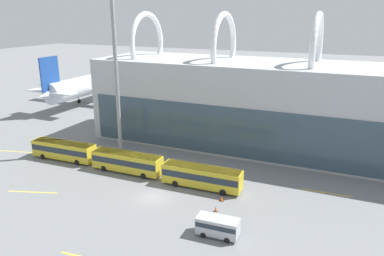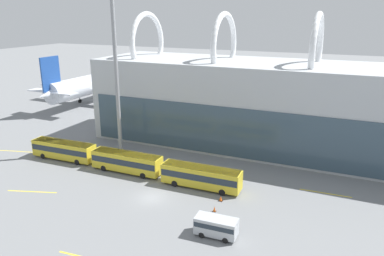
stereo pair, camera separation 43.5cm
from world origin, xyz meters
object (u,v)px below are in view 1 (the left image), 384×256
traffic_cone_1 (216,209)px  airliner_at_gate_far (282,108)px  airliner_at_gate_near (90,84)px  shuttle_bus_1 (127,161)px  shuttle_bus_2 (202,176)px  floodlight_mast (116,63)px  service_van_foreground (218,225)px  traffic_cone_0 (222,198)px  shuttle_bus_0 (64,149)px

traffic_cone_1 → airliner_at_gate_far: bearing=89.5°
airliner_at_gate_near → shuttle_bus_1: size_ratio=3.16×
shuttle_bus_2 → floodlight_mast: size_ratio=0.42×
shuttle_bus_2 → service_van_foreground: bearing=-60.7°
airliner_at_gate_far → service_van_foreground: (1.85, -49.10, -2.95)m
shuttle_bus_1 → floodlight_mast: (-6.73, 8.00, 15.18)m
airliner_at_gate_far → traffic_cone_0: (-0.61, -40.57, -3.99)m
airliner_at_gate_near → airliner_at_gate_far: 56.20m
shuttle_bus_0 → airliner_at_gate_far: bearing=47.3°
airliner_at_gate_far → traffic_cone_1: bearing=-166.4°
traffic_cone_1 → shuttle_bus_2: bearing=126.8°
airliner_at_gate_far → shuttle_bus_0: airliner_at_gate_far is taller
airliner_at_gate_near → shuttle_bus_1: (37.60, -38.38, -3.75)m
airliner_at_gate_far → shuttle_bus_0: size_ratio=3.22×
shuttle_bus_2 → service_van_foreground: (6.71, -11.38, -0.55)m
airliner_at_gate_near → shuttle_bus_2: (51.31, -38.79, -3.75)m
shuttle_bus_1 → floodlight_mast: 18.43m
airliner_at_gate_far → floodlight_mast: (-25.31, -29.32, 12.78)m
shuttle_bus_1 → airliner_at_gate_far: bearing=62.9°
floodlight_mast → airliner_at_gate_far: bearing=49.2°
shuttle_bus_0 → shuttle_bus_2: size_ratio=1.00×
service_van_foreground → airliner_at_gate_near: bearing=136.9°
floodlight_mast → traffic_cone_0: (24.70, -11.25, -16.77)m
shuttle_bus_1 → traffic_cone_0: size_ratio=16.86×
floodlight_mast → traffic_cone_1: floodlight_mast is taller
airliner_at_gate_near → shuttle_bus_1: 53.86m
shuttle_bus_0 → traffic_cone_1: 32.64m
airliner_at_gate_far → shuttle_bus_1: (-18.58, -37.32, -2.40)m
airliner_at_gate_near → traffic_cone_0: (55.57, -41.63, -5.33)m
airliner_at_gate_far → shuttle_bus_1: size_ratio=3.23×
shuttle_bus_2 → airliner_at_gate_far: bearing=81.4°
shuttle_bus_1 → floodlight_mast: bearing=129.5°
airliner_at_gate_near → service_van_foreground: (58.03, -50.17, -4.29)m
shuttle_bus_2 → airliner_at_gate_near: bearing=141.7°
airliner_at_gate_near → service_van_foreground: 76.83m
shuttle_bus_2 → floodlight_mast: floodlight_mast is taller
airliner_at_gate_near → service_van_foreground: airliner_at_gate_near is taller
shuttle_bus_0 → shuttle_bus_2: 27.44m
shuttle_bus_1 → traffic_cone_0: (17.97, -3.25, -1.59)m
shuttle_bus_2 → traffic_cone_1: shuttle_bus_2 is taller
shuttle_bus_0 → floodlight_mast: size_ratio=0.42×
shuttle_bus_2 → floodlight_mast: 26.82m
airliner_at_gate_far → shuttle_bus_2: (-4.87, -37.73, -2.40)m
shuttle_bus_0 → shuttle_bus_2: bearing=-2.9°
shuttle_bus_2 → service_van_foreground: shuttle_bus_2 is taller
shuttle_bus_2 → floodlight_mast: (-20.45, 8.41, 15.18)m
shuttle_bus_2 → traffic_cone_0: bearing=-35.0°
shuttle_bus_0 → shuttle_bus_2: same height
airliner_at_gate_near → traffic_cone_0: bearing=-125.4°
shuttle_bus_2 → traffic_cone_0: shuttle_bus_2 is taller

